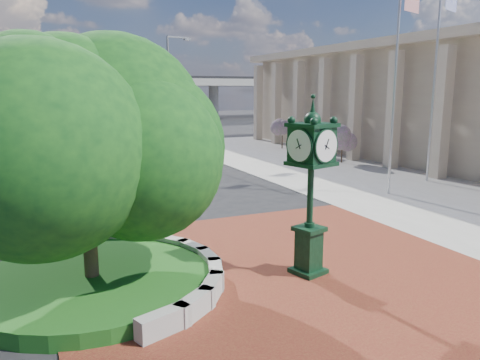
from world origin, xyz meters
The scene contains 17 objects.
ground centered at (0.00, 0.00, 0.00)m, with size 200.00×200.00×0.00m, color black.
plaza centered at (0.00, -1.00, 0.02)m, with size 12.00×12.00×0.04m, color maroon.
sidewalk centered at (16.00, 10.00, 0.02)m, with size 20.00×50.00×0.04m, color #9E9B93.
planter_wall centered at (-2.71, 0.00, 0.27)m, with size 2.96×6.77×0.54m.
grass_bed centered at (-5.00, 0.00, 0.20)m, with size 6.10×6.10×0.40m, color #1A4915.
overpass centered at (-0.22, 70.00, 6.54)m, with size 90.00×12.00×7.50m.
tree_planter centered at (-5.00, 0.00, 3.72)m, with size 5.20×5.20×6.33m.
tree_street centered at (-4.00, 18.00, 3.24)m, with size 4.40×4.40×5.45m.
post_clock centered at (0.71, -1.37, 2.71)m, with size 1.23×1.23×4.94m.
parked_car centered at (2.87, 41.31, 0.81)m, with size 1.92×4.77×1.62m, color maroon.
flagpole_a centered at (9.95, 5.87, 5.17)m, with size 1.53×0.53×10.08m.
flagpole_b centered at (14.23, 7.56, 5.51)m, with size 1.63×0.61×10.75m.
street_lamp_near centered at (3.68, 22.75, 5.31)m, with size 2.00×0.69×9.06m.
street_lamp_far centered at (-1.64, 39.84, 4.85)m, with size 1.83×0.58×8.27m.
shrub_near centered at (13.91, 15.22, 1.59)m, with size 1.20×1.20×2.20m.
shrub_mid centered at (13.88, 19.79, 1.59)m, with size 1.20×1.20×2.20m.
shrub_far centered at (14.06, 24.20, 1.59)m, with size 1.20×1.20×2.20m.
Camera 1 is at (-6.14, -12.01, 5.12)m, focal length 35.00 mm.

